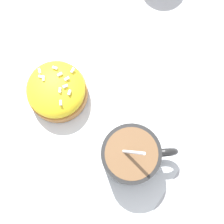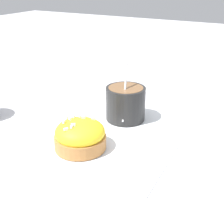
% 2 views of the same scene
% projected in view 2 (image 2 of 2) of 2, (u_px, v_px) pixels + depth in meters
% --- Properties ---
extents(ground_plane, '(3.00, 3.00, 0.00)m').
position_uv_depth(ground_plane, '(102.00, 132.00, 0.59)').
color(ground_plane, '#B2B2B7').
extents(paper_napkin, '(0.29, 0.30, 0.00)m').
position_uv_depth(paper_napkin, '(102.00, 131.00, 0.59)').
color(paper_napkin, white).
rests_on(paper_napkin, ground_plane).
extents(coffee_cup, '(0.09, 0.09, 0.11)m').
position_uv_depth(coffee_cup, '(125.00, 102.00, 0.63)').
color(coffee_cup, black).
rests_on(coffee_cup, paper_napkin).
extents(frosted_pastry, '(0.09, 0.09, 0.05)m').
position_uv_depth(frosted_pastry, '(78.00, 135.00, 0.53)').
color(frosted_pastry, '#B2753D').
rests_on(frosted_pastry, paper_napkin).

